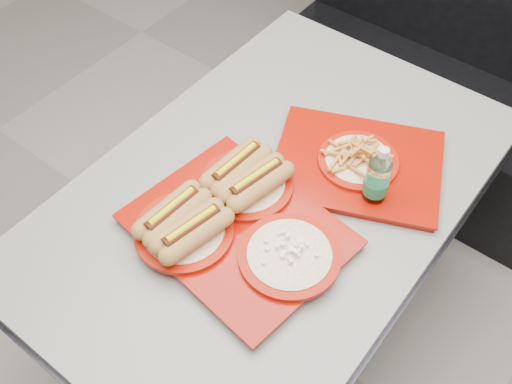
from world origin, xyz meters
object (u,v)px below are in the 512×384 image
Objects in this scene: booth_bench at (431,79)px; tray_near at (233,219)px; diner_table at (271,223)px; tray_far at (358,162)px; water_bottle at (377,180)px.

booth_bench reaches higher than tray_near.
diner_table is 0.31m from tray_far.
tray_near is at bearing -128.77° from water_bottle.
water_bottle reaches higher than tray_near.
booth_bench is at bearing 99.18° from tray_far.
booth_bench is at bearing 103.85° from water_bottle.
tray_far reaches higher than diner_table.
booth_bench is 2.40× the size of tray_near.
water_bottle is (0.10, -0.08, 0.06)m from tray_far.
booth_bench is 6.66× the size of water_bottle.
booth_bench is 1.32m from tray_near.
booth_bench is (0.00, 1.09, -0.18)m from diner_table.
diner_table is 0.27m from tray_near.
diner_table is 1.11m from booth_bench.
diner_table is 2.54× the size of tray_far.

